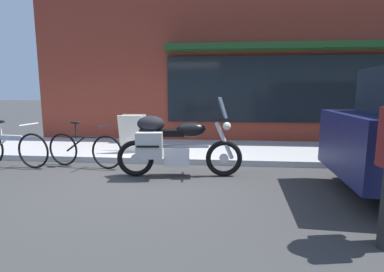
{
  "coord_description": "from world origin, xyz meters",
  "views": [
    {
      "loc": [
        1.31,
        -4.74,
        1.51
      ],
      "look_at": [
        0.81,
        0.46,
        0.7
      ],
      "focal_mm": 27.29,
      "sensor_mm": 36.0,
      "label": 1
    }
  ],
  "objects_px": {
    "sandwich_board_sign": "(132,133)",
    "second_bicycle_by_cafe": "(10,148)",
    "parked_bicycle": "(84,149)",
    "touring_motorcycle": "(172,143)"
  },
  "relations": [
    {
      "from": "touring_motorcycle",
      "to": "parked_bicycle",
      "type": "distance_m",
      "value": 1.93
    },
    {
      "from": "sandwich_board_sign",
      "to": "touring_motorcycle",
      "type": "bearing_deg",
      "value": -51.65
    },
    {
      "from": "sandwich_board_sign",
      "to": "second_bicycle_by_cafe",
      "type": "height_order",
      "value": "sandwich_board_sign"
    },
    {
      "from": "parked_bicycle",
      "to": "second_bicycle_by_cafe",
      "type": "height_order",
      "value": "second_bicycle_by_cafe"
    },
    {
      "from": "parked_bicycle",
      "to": "sandwich_board_sign",
      "type": "xyz_separation_m",
      "value": [
        0.69,
        0.98,
        0.18
      ]
    },
    {
      "from": "parked_bicycle",
      "to": "sandwich_board_sign",
      "type": "height_order",
      "value": "sandwich_board_sign"
    },
    {
      "from": "sandwich_board_sign",
      "to": "second_bicycle_by_cafe",
      "type": "distance_m",
      "value": 2.44
    },
    {
      "from": "touring_motorcycle",
      "to": "second_bicycle_by_cafe",
      "type": "height_order",
      "value": "touring_motorcycle"
    },
    {
      "from": "parked_bicycle",
      "to": "second_bicycle_by_cafe",
      "type": "distance_m",
      "value": 1.49
    },
    {
      "from": "sandwich_board_sign",
      "to": "parked_bicycle",
      "type": "bearing_deg",
      "value": -125.03
    }
  ]
}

